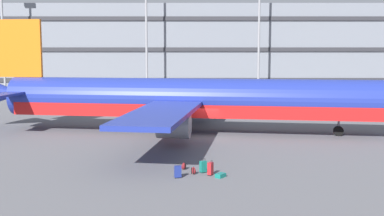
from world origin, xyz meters
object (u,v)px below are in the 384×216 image
object	(u,v)px
suitcase_laid_flat	(176,172)
backpack_red	(192,171)
airliner	(186,100)
suitcase_silver	(209,168)
suitcase_orange	(219,175)
backpack_small	(182,166)
suitcase_purple	(201,166)

from	to	relation	value
suitcase_laid_flat	backpack_red	distance (m)	1.32
airliner	suitcase_silver	world-z (taller)	airliner
suitcase_orange	backpack_small	bearing A→B (deg)	139.77
suitcase_silver	suitcase_orange	bearing A→B (deg)	-40.46
airliner	suitcase_laid_flat	xyz separation A→B (m)	(-0.44, -16.58, -2.63)
airliner	suitcase_laid_flat	world-z (taller)	airliner
suitcase_purple	suitcase_orange	xyz separation A→B (m)	(1.03, -1.14, -0.28)
suitcase_laid_flat	backpack_small	size ratio (longest dim) A/B	1.75
airliner	suitcase_orange	bearing A→B (deg)	-82.53
suitcase_silver	backpack_small	xyz separation A→B (m)	(-1.68, 1.41, -0.21)
suitcase_orange	suitcase_silver	bearing A→B (deg)	139.54
airliner	suitcase_purple	size ratio (longest dim) A/B	45.85
suitcase_purple	backpack_small	world-z (taller)	suitcase_purple
suitcase_laid_flat	suitcase_purple	size ratio (longest dim) A/B	0.99
airliner	backpack_red	xyz separation A→B (m)	(0.53, -15.70, -2.81)
suitcase_purple	suitcase_silver	bearing A→B (deg)	-55.52
suitcase_silver	backpack_small	distance (m)	2.20
suitcase_purple	suitcase_orange	size ratio (longest dim) A/B	1.20
backpack_red	backpack_small	bearing A→B (deg)	118.06
suitcase_laid_flat	suitcase_silver	bearing A→B (deg)	18.66
airliner	backpack_red	world-z (taller)	airliner
airliner	backpack_small	bearing A→B (deg)	-90.46
backpack_red	suitcase_purple	bearing A→B (deg)	35.20
suitcase_silver	suitcase_orange	size ratio (longest dim) A/B	1.23
suitcase_silver	suitcase_orange	xyz separation A→B (m)	(0.59, -0.51, -0.31)
suitcase_purple	backpack_small	xyz separation A→B (m)	(-1.24, 0.78, -0.18)
suitcase_silver	airliner	bearing A→B (deg)	95.60
suitcase_orange	suitcase_purple	bearing A→B (deg)	132.08
suitcase_laid_flat	backpack_small	xyz separation A→B (m)	(0.32, 2.09, -0.18)
suitcase_laid_flat	backpack_red	bearing A→B (deg)	42.57
suitcase_purple	suitcase_orange	world-z (taller)	suitcase_purple
suitcase_purple	backpack_red	xyz separation A→B (m)	(-0.60, -0.42, -0.18)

